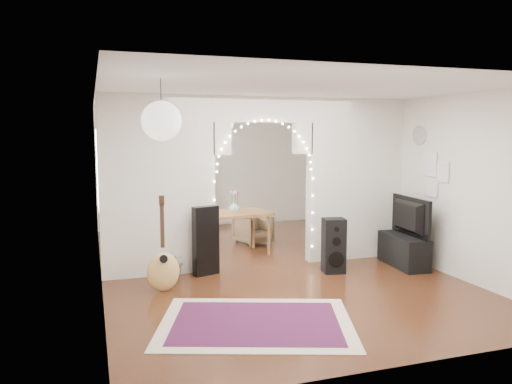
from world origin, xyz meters
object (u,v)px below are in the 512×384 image
object	(u,v)px
acoustic_guitar	(163,256)
dining_chair_right	(253,229)
dining_table	(234,216)
dining_chair_left	(191,221)
floor_speaker	(334,246)
media_console	(403,251)
bookcase	(171,199)

from	to	relation	value
acoustic_guitar	dining_chair_right	distance (m)	3.20
dining_table	dining_chair_right	xyz separation A→B (m)	(0.59, 0.73, -0.41)
dining_table	dining_chair_left	bearing A→B (deg)	92.05
floor_speaker	dining_chair_left	xyz separation A→B (m)	(-1.48, 3.75, -0.16)
media_console	dining_table	bearing A→B (deg)	150.49
acoustic_guitar	media_console	size ratio (longest dim) A/B	1.11
acoustic_guitar	floor_speaker	distance (m)	2.62
floor_speaker	media_console	bearing A→B (deg)	9.93
bookcase	dining_chair_right	distance (m)	2.35
floor_speaker	dining_table	xyz separation A→B (m)	(-1.13, 1.59, 0.26)
acoustic_guitar	bookcase	bearing A→B (deg)	76.83
floor_speaker	bookcase	size ratio (longest dim) A/B	0.62
floor_speaker	media_console	xyz separation A→B (m)	(1.24, -0.02, -0.17)
acoustic_guitar	bookcase	distance (m)	4.42
media_console	dining_chair_left	bearing A→B (deg)	130.50
acoustic_guitar	dining_table	world-z (taller)	acoustic_guitar
acoustic_guitar	dining_chair_left	bearing A→B (deg)	70.74
floor_speaker	dining_chair_left	world-z (taller)	floor_speaker
acoustic_guitar	dining_chair_left	distance (m)	4.03
media_console	dining_table	distance (m)	2.90
bookcase	dining_chair_right	bearing A→B (deg)	-76.03
dining_table	dining_chair_right	bearing A→B (deg)	43.85
media_console	floor_speaker	bearing A→B (deg)	-176.08
acoustic_guitar	dining_chair_left	world-z (taller)	acoustic_guitar
dining_chair_left	dining_chair_right	world-z (taller)	dining_chair_right
dining_table	acoustic_guitar	bearing A→B (deg)	-138.27
floor_speaker	dining_table	bearing A→B (deg)	135.98
acoustic_guitar	bookcase	size ratio (longest dim) A/B	0.82
media_console	bookcase	size ratio (longest dim) A/B	0.74
acoustic_guitar	bookcase	xyz separation A→B (m)	(0.79, 4.35, 0.20)
dining_chair_right	acoustic_guitar	bearing A→B (deg)	-150.72
acoustic_guitar	bookcase	world-z (taller)	bookcase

